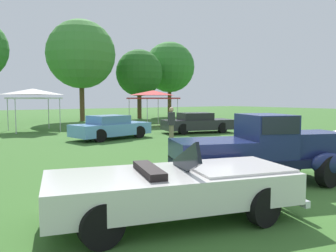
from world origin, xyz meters
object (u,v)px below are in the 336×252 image
Objects in this scene: neighbor_convertible at (179,186)px; show_car_skyblue at (111,127)px; spectator_between_cars at (171,124)px; canopy_tent_center_field at (153,94)px; feature_pickup_truck at (262,148)px; canopy_tent_left_field at (33,93)px; show_car_charcoal at (197,123)px.

neighbor_convertible reaches higher than show_car_skyblue.
spectator_between_cars is 10.68m from canopy_tent_center_field.
canopy_tent_center_field is (7.23, 16.46, 1.56)m from feature_pickup_truck.
feature_pickup_truck reaches higher than show_car_skyblue.
canopy_tent_center_field reaches higher than show_car_skyblue.
canopy_tent_left_field reaches higher than spectator_between_cars.
feature_pickup_truck is 2.71× the size of spectator_between_cars.
feature_pickup_truck reaches higher than spectator_between_cars.
feature_pickup_truck is at bearing 14.33° from neighbor_convertible.
show_car_charcoal is at bearing 57.66° from feature_pickup_truck.
neighbor_convertible is 1.06× the size of show_car_skyblue.
neighbor_convertible is at bearing -131.13° from show_car_charcoal.
canopy_tent_center_field is at bearing 83.09° from show_car_charcoal.
neighbor_convertible reaches higher than show_car_charcoal.
canopy_tent_left_field is (-1.45, 17.08, 1.56)m from feature_pickup_truck.
canopy_tent_left_field reaches higher than show_car_charcoal.
neighbor_convertible is 14.65m from show_car_charcoal.
canopy_tent_left_field is 8.70m from canopy_tent_center_field.
canopy_tent_center_field is (10.39, 17.27, 1.84)m from neighbor_convertible.
spectator_between_cars is at bearing 71.96° from feature_pickup_truck.
neighbor_convertible is 9.62m from spectator_between_cars.
spectator_between_cars is 10.77m from canopy_tent_left_field.
show_car_charcoal is 6.54m from canopy_tent_center_field.
canopy_tent_left_field and canopy_tent_center_field have the same top height.
neighbor_convertible is at bearing -109.58° from show_car_skyblue.
feature_pickup_truck is 1.52× the size of canopy_tent_center_field.
canopy_tent_center_field reaches higher than spectator_between_cars.
show_car_skyblue is 9.00m from canopy_tent_center_field.
neighbor_convertible is at bearing -121.03° from canopy_tent_center_field.
spectator_between_cars is at bearing -143.12° from show_car_charcoal.
feature_pickup_truck is 1.05× the size of show_car_skyblue.
spectator_between_cars is (5.47, 7.91, 0.33)m from neighbor_convertible.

